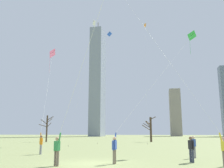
# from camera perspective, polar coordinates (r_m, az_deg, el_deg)

# --- Properties ---
(ground_plane) EXTENTS (400.00, 400.00, 0.00)m
(ground_plane) POSITION_cam_1_polar(r_m,az_deg,el_deg) (16.04, -4.22, -17.69)
(ground_plane) COLOR #848E56
(kite_flyer_midfield_center_yellow) EXTENTS (7.71, 7.97, 16.69)m
(kite_flyer_midfield_center_yellow) POSITION_cam_1_polar(r_m,az_deg,el_deg) (17.45, 16.54, -1.61)
(kite_flyer_midfield_center_yellow) COLOR #726656
(kite_flyer_midfield_center_yellow) RESTS_ON ground
(kite_flyer_midfield_left_green) EXTENTS (7.19, 11.95, 12.80)m
(kite_flyer_midfield_left_green) POSITION_cam_1_polar(r_m,az_deg,el_deg) (17.58, 5.52, -7.43)
(kite_flyer_midfield_left_green) COLOR #726656
(kite_flyer_midfield_left_green) RESTS_ON ground
(kite_flyer_foreground_right_red) EXTENTS (5.85, 6.01, 12.22)m
(kite_flyer_foreground_right_red) POSITION_cam_1_polar(r_m,az_deg,el_deg) (14.03, -10.45, -8.21)
(kite_flyer_foreground_right_red) COLOR #726656
(kite_flyer_foreground_right_red) RESTS_ON ground
(kite_flyer_midfield_right_pink) EXTENTS (3.44, 8.82, 12.63)m
(kite_flyer_midfield_right_pink) POSITION_cam_1_polar(r_m,az_deg,el_deg) (25.50, -15.14, -6.82)
(kite_flyer_midfield_right_pink) COLOR gray
(kite_flyer_midfield_right_pink) RESTS_ON ground
(bystander_watching_nearby) EXTENTS (0.36, 0.44, 1.62)m
(bystander_watching_nearby) POSITION_cam_1_polar(r_m,az_deg,el_deg) (20.15, 18.18, -13.24)
(bystander_watching_nearby) COLOR gray
(bystander_watching_nearby) RESTS_ON ground
(bystander_far_off_by_trees) EXTENTS (0.35, 0.44, 1.62)m
(bystander_far_off_by_trees) POSITION_cam_1_polar(r_m,az_deg,el_deg) (17.13, 17.64, -13.75)
(bystander_far_off_by_trees) COLOR #33384C
(bystander_far_off_by_trees) RESTS_ON ground
(distant_kite_drifting_right_white) EXTENTS (4.59, 3.25, 17.19)m
(distant_kite_drifting_right_white) POSITION_cam_1_polar(r_m,az_deg,el_deg) (35.17, -4.78, 10.67)
(distant_kite_drifting_right_white) COLOR white
(distant_kite_drifting_right_white) RESTS_ON ground
(distant_kite_high_overhead_blue) EXTENTS (2.57, 0.82, 20.95)m
(distant_kite_high_overhead_blue) POSITION_cam_1_polar(r_m,az_deg,el_deg) (48.05, -0.82, 9.11)
(distant_kite_high_overhead_blue) COLOR blue
(distant_kite_high_overhead_blue) RESTS_ON ground
(distant_kite_low_near_trees_orange) EXTENTS (0.34, 5.28, 23.78)m
(distant_kite_low_near_trees_orange) POSITION_cam_1_polar(r_m,az_deg,el_deg) (51.05, 7.61, 10.96)
(distant_kite_low_near_trees_orange) COLOR orange
(distant_kite_low_near_trees_orange) RESTS_ON ground
(bare_tree_right_of_center) EXTENTS (2.97, 1.48, 5.11)m
(bare_tree_right_of_center) POSITION_cam_1_polar(r_m,az_deg,el_deg) (52.51, 8.74, -10.00)
(bare_tree_right_of_center) COLOR #423326
(bare_tree_right_of_center) RESTS_ON ground
(bare_tree_leftmost) EXTENTS (2.77, 1.62, 5.38)m
(bare_tree_leftmost) POSITION_cam_1_polar(r_m,az_deg,el_deg) (53.79, -14.66, -9.58)
(bare_tree_leftmost) COLOR #423326
(bare_tree_leftmost) RESTS_ON ground
(skyline_mid_tower_right) EXTENTS (5.76, 10.50, 25.19)m
(skyline_mid_tower_right) POSITION_cam_1_polar(r_m,az_deg,el_deg) (141.59, 14.25, -6.37)
(skyline_mid_tower_right) COLOR gray
(skyline_mid_tower_right) RESTS_ON ground
(skyline_tall_tower) EXTENTS (6.15, 11.77, 61.44)m
(skyline_tall_tower) POSITION_cam_1_polar(r_m,az_deg,el_deg) (131.18, -3.31, 0.57)
(skyline_tall_tower) COLOR gray
(skyline_tall_tower) RESTS_ON ground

